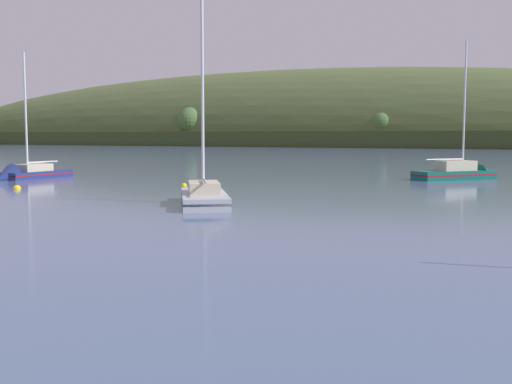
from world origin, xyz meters
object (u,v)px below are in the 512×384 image
sailboat_midwater_white (26,176)px  mooring_buoy_midchannel (184,186)px  sailboat_near_mooring (203,200)px  sailboat_far_left (462,175)px  mooring_buoy_foreground (17,189)px

sailboat_midwater_white → mooring_buoy_midchannel: size_ratio=23.21×
sailboat_midwater_white → sailboat_near_mooring: bearing=69.4°
sailboat_far_left → mooring_buoy_foreground: sailboat_far_left is taller
sailboat_near_mooring → mooring_buoy_midchannel: bearing=4.2°
mooring_buoy_foreground → sailboat_near_mooring: bearing=-7.2°
sailboat_far_left → mooring_buoy_midchannel: size_ratio=24.43×
sailboat_far_left → mooring_buoy_midchannel: bearing=175.3°
sailboat_far_left → mooring_buoy_midchannel: sailboat_far_left is taller
sailboat_far_left → mooring_buoy_midchannel: (-19.96, -18.78, -0.37)m
mooring_buoy_midchannel → sailboat_far_left: bearing=43.3°
sailboat_near_mooring → sailboat_far_left: 31.72m
sailboat_near_mooring → sailboat_far_left: size_ratio=1.01×
sailboat_far_left → mooring_buoy_foreground: 40.70m
sailboat_midwater_white → sailboat_far_left: (38.76, 18.30, 0.10)m
sailboat_midwater_white → sailboat_far_left: bearing=117.1°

